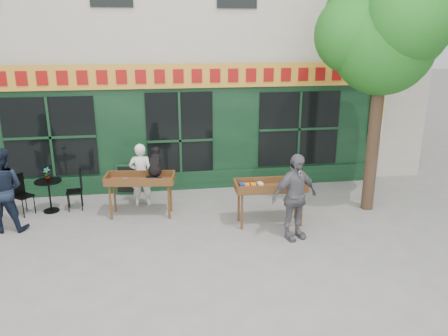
# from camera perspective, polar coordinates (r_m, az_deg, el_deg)

# --- Properties ---
(ground) EXTENTS (80.00, 80.00, 0.00)m
(ground) POSITION_cam_1_polar(r_m,az_deg,el_deg) (9.66, -4.67, -7.42)
(ground) COLOR slate
(ground) RESTS_ON ground
(building) EXTENTS (14.00, 7.26, 10.00)m
(building) POSITION_cam_1_polar(r_m,az_deg,el_deg) (14.79, -7.10, 20.77)
(building) COLOR beige
(building) RESTS_ON ground
(street_tree) EXTENTS (3.05, 2.90, 5.60)m
(street_tree) POSITION_cam_1_polar(r_m,az_deg,el_deg) (10.37, 20.33, 16.70)
(street_tree) COLOR #382619
(street_tree) RESTS_ON ground
(book_cart_center) EXTENTS (1.57, 0.80, 0.99)m
(book_cart_center) POSITION_cam_1_polar(r_m,az_deg,el_deg) (10.00, -10.88, -1.73)
(book_cart_center) COLOR brown
(book_cart_center) RESTS_ON ground
(dog) EXTENTS (0.41, 0.64, 0.60)m
(dog) POSITION_cam_1_polar(r_m,az_deg,el_deg) (9.81, -9.00, 0.85)
(dog) COLOR black
(dog) RESTS_ON book_cart_center
(woman) EXTENTS (0.60, 0.44, 1.54)m
(woman) POSITION_cam_1_polar(r_m,az_deg,el_deg) (10.64, -10.78, -0.88)
(woman) COLOR white
(woman) RESTS_ON ground
(book_cart_right) EXTENTS (1.52, 0.67, 0.99)m
(book_cart_right) POSITION_cam_1_polar(r_m,az_deg,el_deg) (9.44, 6.06, -2.66)
(book_cart_right) COLOR brown
(book_cart_right) RESTS_ON ground
(man_right) EXTENTS (1.12, 0.74, 1.78)m
(man_right) POSITION_cam_1_polar(r_m,az_deg,el_deg) (8.83, 9.20, -3.76)
(man_right) COLOR #5C5C61
(man_right) RESTS_ON ground
(bistro_table) EXTENTS (0.60, 0.60, 0.76)m
(bistro_table) POSITION_cam_1_polar(r_m,az_deg,el_deg) (10.91, -21.89, -2.64)
(bistro_table) COLOR black
(bistro_table) RESTS_ON ground
(bistro_chair_left) EXTENTS (0.51, 0.51, 0.95)m
(bistro_chair_left) POSITION_cam_1_polar(r_m,az_deg,el_deg) (11.03, -25.08, -2.76)
(bistro_chair_left) COLOR black
(bistro_chair_left) RESTS_ON ground
(bistro_chair_right) EXTENTS (0.41, 0.40, 0.95)m
(bistro_chair_right) POSITION_cam_1_polar(r_m,az_deg,el_deg) (10.83, -18.54, -2.34)
(bistro_chair_right) COLOR black
(bistro_chair_right) RESTS_ON ground
(potted_plant) EXTENTS (0.20, 0.17, 0.32)m
(potted_plant) POSITION_cam_1_polar(r_m,az_deg,el_deg) (10.80, -22.11, -0.74)
(potted_plant) COLOR gray
(potted_plant) RESTS_ON bistro_table
(man_left) EXTENTS (0.92, 0.73, 1.82)m
(man_left) POSITION_cam_1_polar(r_m,az_deg,el_deg) (10.17, -27.01, -2.52)
(man_left) COLOR black
(man_left) RESTS_ON ground
(chalkboard) EXTENTS (0.58, 0.28, 0.79)m
(chalkboard) POSITION_cam_1_polar(r_m,az_deg,el_deg) (11.57, -12.61, -1.45)
(chalkboard) COLOR black
(chalkboard) RESTS_ON ground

